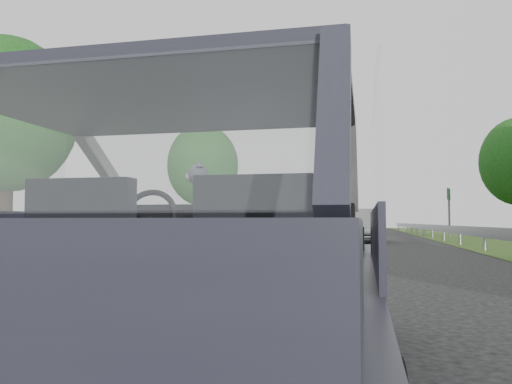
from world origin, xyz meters
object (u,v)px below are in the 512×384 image
at_px(subject_car, 194,255).
at_px(cat, 243,190).
at_px(other_car, 359,225).
at_px(highway_sign, 449,213).

bearing_deg(subject_car, cat, 78.75).
bearing_deg(other_car, highway_sign, 55.99).
xyz_separation_m(cat, other_car, (0.48, 19.62, -0.36)).
bearing_deg(highway_sign, cat, -85.17).
bearing_deg(highway_sign, subject_car, -85.17).
distance_m(subject_car, cat, 0.69).
xyz_separation_m(subject_car, cat, (0.11, 0.58, 0.37)).
xyz_separation_m(subject_car, highway_sign, (5.51, 27.39, 0.66)).
distance_m(cat, other_car, 19.63).
bearing_deg(highway_sign, other_car, -108.14).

